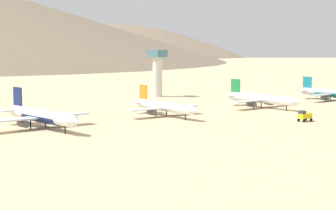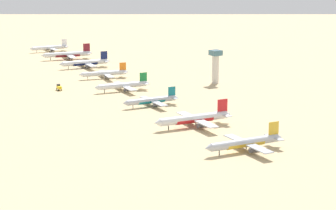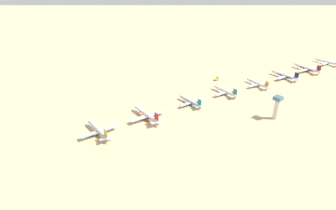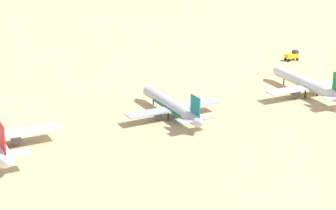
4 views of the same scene
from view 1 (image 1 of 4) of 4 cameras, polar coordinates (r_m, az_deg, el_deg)
ground_plane at (r=238.41m, az=4.54°, el=-0.66°), size 2098.06×2098.06×0.00m
parked_jet_2 at (r=195.94m, az=-11.83°, el=-1.01°), size 42.89×34.96×12.37m
parked_jet_3 at (r=222.87m, az=-0.36°, el=-0.16°), size 37.65×30.84×10.92m
parked_jet_4 at (r=254.13m, az=8.74°, el=0.58°), size 39.49×32.19×11.39m
parked_jet_5 at (r=292.41m, az=15.16°, el=1.09°), size 36.99×30.07×10.66m
service_truck at (r=214.56m, az=12.72°, el=-0.98°), size 3.30×5.46×3.90m
control_tower at (r=303.20m, az=-1.00°, el=3.31°), size 7.20×7.20×23.31m
desert_hill_0 at (r=1159.48m, az=-4.43°, el=7.72°), size 535.46×535.46×123.52m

